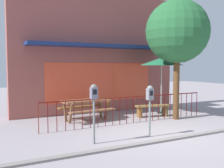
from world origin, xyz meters
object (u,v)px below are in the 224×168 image
object	(u,v)px
patio_bench	(152,108)
street_tree	(177,32)
patio_umbrella	(162,62)
parking_meter_near	(150,97)
parking_meter_far	(94,98)
picnic_table_left	(86,104)

from	to	relation	value
patio_bench	street_tree	bearing A→B (deg)	-54.90
patio_umbrella	parking_meter_near	xyz separation A→B (m)	(-2.66, -2.89, -1.08)
parking_meter_near	parking_meter_far	size ratio (longest dim) A/B	0.94
parking_meter_far	picnic_table_left	bearing A→B (deg)	72.68
picnic_table_left	street_tree	size ratio (longest dim) A/B	0.42
picnic_table_left	street_tree	world-z (taller)	street_tree
patio_umbrella	patio_bench	size ratio (longest dim) A/B	1.69
parking_meter_far	street_tree	world-z (taller)	street_tree
patio_umbrella	parking_meter_far	world-z (taller)	patio_umbrella
patio_umbrella	parking_meter_far	distance (m)	5.27
picnic_table_left	parking_meter_near	bearing A→B (deg)	-74.95
parking_meter_far	street_tree	distance (m)	4.82
parking_meter_near	street_tree	size ratio (longest dim) A/B	0.33
picnic_table_left	patio_bench	distance (m)	2.71
patio_bench	parking_meter_near	distance (m)	3.10
patio_umbrella	patio_bench	bearing A→B (deg)	-148.28
picnic_table_left	parking_meter_far	bearing A→B (deg)	-107.32
picnic_table_left	street_tree	bearing A→B (deg)	-23.69
street_tree	parking_meter_near	bearing A→B (deg)	-145.98
parking_meter_far	street_tree	xyz separation A→B (m)	(4.07, 1.49, 2.12)
patio_umbrella	patio_bench	world-z (taller)	patio_umbrella
street_tree	parking_meter_far	bearing A→B (deg)	-159.92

